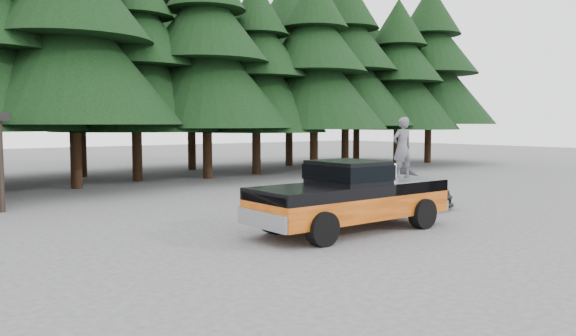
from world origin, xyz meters
TOP-DOWN VIEW (x-y plane):
  - ground at (0.00, 0.00)m, footprint 120.00×120.00m
  - pickup_truck at (1.71, -0.31)m, footprint 6.00×2.04m
  - truck_cab at (1.61, -0.31)m, footprint 1.66×1.90m
  - air_compressor at (2.85, -0.36)m, footprint 0.75×0.66m
  - man_on_bed at (3.83, -0.27)m, footprint 0.71×0.54m
  - parked_car at (6.55, 2.50)m, footprint 2.25×4.83m
  - treeline at (0.42, 17.20)m, footprint 60.15×16.05m

SIDE VIEW (x-z plane):
  - ground at x=0.00m, z-range 0.00..0.00m
  - pickup_truck at x=1.71m, z-range 0.00..1.33m
  - parked_car at x=6.55m, z-range 0.00..1.36m
  - air_compressor at x=2.85m, z-range 1.33..1.78m
  - truck_cab at x=1.61m, z-range 1.33..1.92m
  - man_on_bed at x=3.83m, z-range 1.33..3.10m
  - treeline at x=0.42m, z-range -1.03..16.47m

